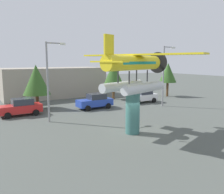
# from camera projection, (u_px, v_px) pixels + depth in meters

# --- Properties ---
(ground_plane) EXTENTS (140.00, 140.00, 0.00)m
(ground_plane) POSITION_uv_depth(u_px,v_px,m) (132.00, 133.00, 18.44)
(ground_plane) COLOR #4C514C
(display_pedestal) EXTENTS (1.10, 1.10, 3.30)m
(display_pedestal) POSITION_uv_depth(u_px,v_px,m) (133.00, 113.00, 18.19)
(display_pedestal) COLOR #386B66
(display_pedestal) RESTS_ON ground
(floatplane_monument) EXTENTS (7.20, 10.23, 4.00)m
(floatplane_monument) POSITION_uv_depth(u_px,v_px,m) (134.00, 69.00, 17.79)
(floatplane_monument) COLOR silver
(floatplane_monument) RESTS_ON display_pedestal
(car_mid_red) EXTENTS (4.20, 2.02, 1.76)m
(car_mid_red) POSITION_uv_depth(u_px,v_px,m) (21.00, 107.00, 24.29)
(car_mid_red) COLOR red
(car_mid_red) RESTS_ON ground
(car_far_blue) EXTENTS (4.20, 2.02, 1.76)m
(car_far_blue) POSITION_uv_depth(u_px,v_px,m) (95.00, 101.00, 27.88)
(car_far_blue) COLOR #2847B7
(car_far_blue) RESTS_ON ground
(car_distant_white) EXTENTS (4.20, 2.02, 1.76)m
(car_distant_white) POSITION_uv_depth(u_px,v_px,m) (142.00, 96.00, 31.87)
(car_distant_white) COLOR white
(car_distant_white) RESTS_ON ground
(streetlight_primary) EXTENTS (1.84, 0.28, 7.28)m
(streetlight_primary) POSITION_uv_depth(u_px,v_px,m) (50.00, 76.00, 21.33)
(streetlight_primary) COLOR gray
(streetlight_primary) RESTS_ON ground
(streetlight_secondary) EXTENTS (1.84, 0.28, 7.36)m
(streetlight_secondary) POSITION_uv_depth(u_px,v_px,m) (165.00, 71.00, 28.95)
(streetlight_secondary) COLOR gray
(streetlight_secondary) RESTS_ON ground
(storefront_building) EXTENTS (15.42, 6.55, 4.51)m
(storefront_building) POSITION_uv_depth(u_px,v_px,m) (53.00, 82.00, 37.06)
(storefront_building) COLOR #9E9384
(storefront_building) RESTS_ON ground
(tree_east) EXTENTS (3.15, 3.15, 5.16)m
(tree_east) POSITION_uv_depth(u_px,v_px,m) (36.00, 80.00, 27.42)
(tree_east) COLOR brown
(tree_east) RESTS_ON ground
(tree_center_back) EXTENTS (2.80, 2.80, 5.39)m
(tree_center_back) POSITION_uv_depth(u_px,v_px,m) (113.00, 73.00, 34.21)
(tree_center_back) COLOR brown
(tree_center_back) RESTS_ON ground
(tree_far_east) EXTENTS (2.72, 2.72, 5.26)m
(tree_far_east) POSITION_uv_depth(u_px,v_px,m) (168.00, 73.00, 37.02)
(tree_far_east) COLOR brown
(tree_far_east) RESTS_ON ground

